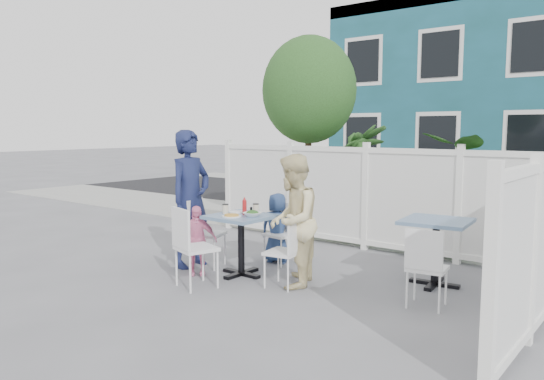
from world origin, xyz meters
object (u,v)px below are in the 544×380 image
Objects in this scene: utility_cabinet at (279,187)px; chair_back at (284,228)px; toddler at (196,240)px; woman at (293,221)px; spare_table at (436,235)px; chair_right at (289,246)px; boy at (277,228)px; man at (190,199)px; chair_near at (190,242)px; main_table at (241,229)px; chair_left at (202,227)px.

chair_back is at bearing -52.49° from utility_cabinet.
toddler is at bearing -66.84° from utility_cabinet.
spare_table is at bearing 104.18° from woman.
boy is (-0.85, 0.88, -0.01)m from chair_right.
utility_cabinet is 0.68× the size of man.
toddler is (-1.27, -0.37, -0.34)m from woman.
chair_near is 1.24m from woman.
chair_back is at bearing -46.46° from man.
woman is 1.37m from toddler.
spare_table is at bearing -56.99° from chair_right.
man reaches higher than utility_cabinet.
chair_right reaches higher than main_table.
boy is at bearing -53.88° from utility_cabinet.
woman reaches higher than chair_left.
chair_back is 1.66m from chair_near.
utility_cabinet reaches higher than chair_near.
spare_table is 0.90× the size of chair_left.
woman is at bearing 120.13° from boy.
chair_near is at bearing 17.52° from chair_left.
chair_back is 0.85× the size of boy.
boy is at bearing 35.81° from chair_right.
woman is at bearing -3.93° from chair_right.
boy is (-2.18, -0.29, -0.13)m from spare_table.
main_table is 0.60m from toddler.
chair_right is at bearing 136.04° from chair_back.
chair_right is 0.46× the size of man.
chair_left is at bearing 82.02° from toddler.
woman is at bearing 60.05° from chair_near.
main_table is 0.42× the size of man.
chair_left is at bearing 33.51° from boy.
chair_left is 0.50× the size of man.
chair_back is at bearing 31.42° from chair_right.
chair_left is at bearing -158.94° from spare_table.
woman is at bearing 70.67° from chair_left.
chair_near is at bearing -71.86° from woman.
man reaches higher than woman.
chair_left is at bearing 178.97° from main_table.
chair_left is 1.02m from chair_near.
main_table is 0.83m from boy.
man is at bearing -70.05° from utility_cabinet.
boy reaches higher than chair_right.
man is (-1.66, -0.02, 0.44)m from chair_right.
chair_near is at bearing -97.00° from main_table.
spare_table is 3.06m from chair_left.
toddler reaches higher than main_table.
woman reaches higher than toddler.
woman is (-1.34, -1.08, 0.17)m from spare_table.
man is at bearing 52.33° from chair_back.
boy is (0.67, 0.81, -0.05)m from chair_left.
man is 2.07× the size of toddler.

